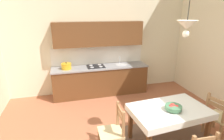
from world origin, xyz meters
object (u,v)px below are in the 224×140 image
object	(u,v)px
fruit_bowl	(173,107)
pendant_lamp	(187,26)
kitchen_cabinetry	(100,67)
dining_chair_tv_side	(113,132)
dining_chair_window_side	(218,117)
dining_table	(169,114)

from	to	relation	value
fruit_bowl	pendant_lamp	size ratio (longest dim) A/B	0.37
kitchen_cabinetry	dining_chair_tv_side	bearing A→B (deg)	-96.32
dining_chair_window_side	fruit_bowl	bearing A→B (deg)	179.89
kitchen_cabinetry	dining_table	distance (m)	2.69
fruit_bowl	dining_chair_window_side	bearing A→B (deg)	-0.11
kitchen_cabinetry	fruit_bowl	bearing A→B (deg)	-72.29
kitchen_cabinetry	pendant_lamp	size ratio (longest dim) A/B	3.57
kitchen_cabinetry	fruit_bowl	xyz separation A→B (m)	(0.84, -2.63, -0.04)
kitchen_cabinetry	fruit_bowl	world-z (taller)	kitchen_cabinetry
kitchen_cabinetry	dining_chair_tv_side	distance (m)	2.59
dining_chair_tv_side	fruit_bowl	distance (m)	1.18
dining_chair_window_side	pendant_lamp	world-z (taller)	pendant_lamp
kitchen_cabinetry	dining_chair_window_side	xyz separation A→B (m)	(1.91, -2.63, -0.41)
dining_chair_tv_side	pendant_lamp	distance (m)	2.17
kitchen_cabinetry	dining_chair_window_side	size ratio (longest dim) A/B	3.09
dining_chair_tv_side	dining_chair_window_side	bearing A→B (deg)	-2.25
dining_chair_tv_side	pendant_lamp	bearing A→B (deg)	-6.15
kitchen_cabinetry	dining_table	xyz separation A→B (m)	(0.82, -2.55, -0.23)
dining_table	dining_chair_window_side	size ratio (longest dim) A/B	1.62
dining_chair_window_side	dining_chair_tv_side	size ratio (longest dim) A/B	1.00
dining_table	fruit_bowl	size ratio (longest dim) A/B	5.02
dining_table	fruit_bowl	world-z (taller)	fruit_bowl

